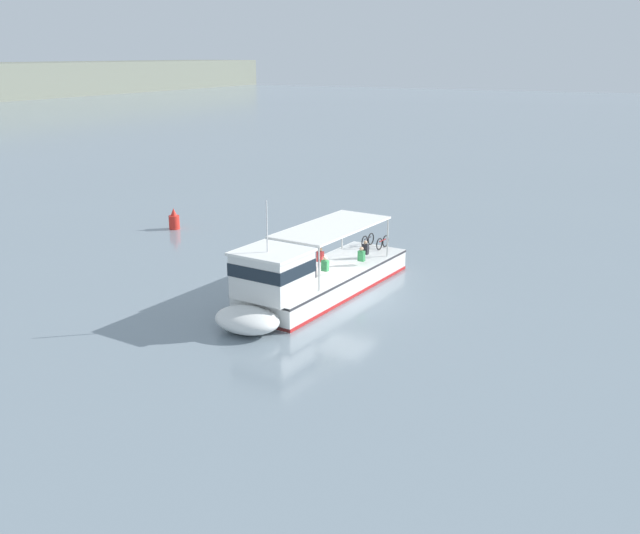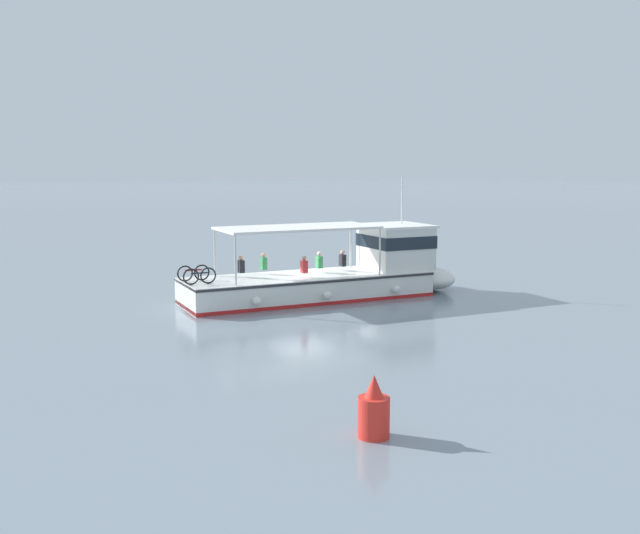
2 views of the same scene
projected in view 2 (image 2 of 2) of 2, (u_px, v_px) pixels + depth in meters
The scene contains 3 objects.
ground_plane at pixel (302, 294), 33.23m from camera, with size 400.00×400.00×0.00m, color gray.
ferry_main at pixel (341, 274), 32.48m from camera, with size 13.00×4.34×5.32m.
channel_buoy at pixel (374, 412), 15.97m from camera, with size 0.70×0.70×1.40m.
Camera 2 is at (15.71, 28.71, 5.95)m, focal length 41.42 mm.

